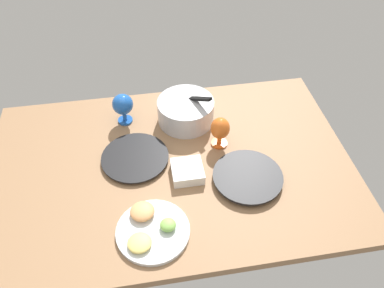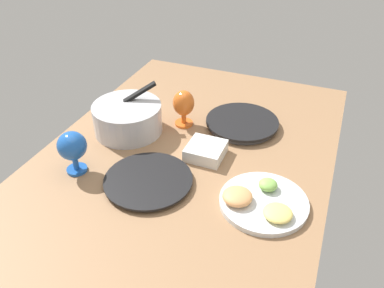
{
  "view_description": "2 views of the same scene",
  "coord_description": "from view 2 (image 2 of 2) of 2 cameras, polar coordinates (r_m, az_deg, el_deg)",
  "views": [
    {
      "loc": [
        -8.91,
        -111.31,
        127.59
      ],
      "look_at": [
        10.33,
        5.07,
        6.24
      ],
      "focal_mm": 35.84,
      "sensor_mm": 36.0,
      "label": 1
    },
    {
      "loc": [
        -103.21,
        -45.4,
        86.75
      ],
      "look_at": [
        3.35,
        -2.73,
        6.24
      ],
      "focal_mm": 36.6,
      "sensor_mm": 36.0,
      "label": 2
    }
  ],
  "objects": [
    {
      "name": "mixing_bowl",
      "position": [
        1.58,
        -9.36,
        3.9
      ],
      "size": [
        27.2,
        27.2,
        18.56
      ],
      "color": "silver",
      "rests_on": "ground_plane"
    },
    {
      "name": "dinner_plate_left",
      "position": [
        1.33,
        -6.38,
        -5.35
      ],
      "size": [
        30.0,
        30.0,
        1.98
      ],
      "color": "#4C4C51",
      "rests_on": "ground_plane"
    },
    {
      "name": "hurricane_glass_blue",
      "position": [
        1.38,
        -17.05,
        -0.46
      ],
      "size": [
        9.97,
        9.97,
        15.7
      ],
      "color": "blue",
      "rests_on": "ground_plane"
    },
    {
      "name": "square_bowl_white",
      "position": [
        1.43,
        2.02,
        -0.9
      ],
      "size": [
        13.25,
        13.25,
        4.79
      ],
      "color": "white",
      "rests_on": "ground_plane"
    },
    {
      "name": "ground_plane",
      "position": [
        1.43,
        -1.51,
        -3.18
      ],
      "size": [
        160.0,
        104.0,
        4.0
      ],
      "primitive_type": "cube",
      "color": "#99704C"
    },
    {
      "name": "hurricane_glass_orange",
      "position": [
        1.58,
        -1.23,
        5.76
      ],
      "size": [
        8.76,
        8.76,
        15.32
      ],
      "color": "orange",
      "rests_on": "ground_plane"
    },
    {
      "name": "dinner_plate_right",
      "position": [
        1.62,
        7.31,
        3.03
      ],
      "size": [
        29.76,
        29.76,
        2.96
      ],
      "color": "#4C4C51",
      "rests_on": "ground_plane"
    },
    {
      "name": "fruit_platter",
      "position": [
        1.26,
        10.05,
        -8.21
      ],
      "size": [
        28.09,
        28.09,
        5.24
      ],
      "color": "silver",
      "rests_on": "ground_plane"
    }
  ]
}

